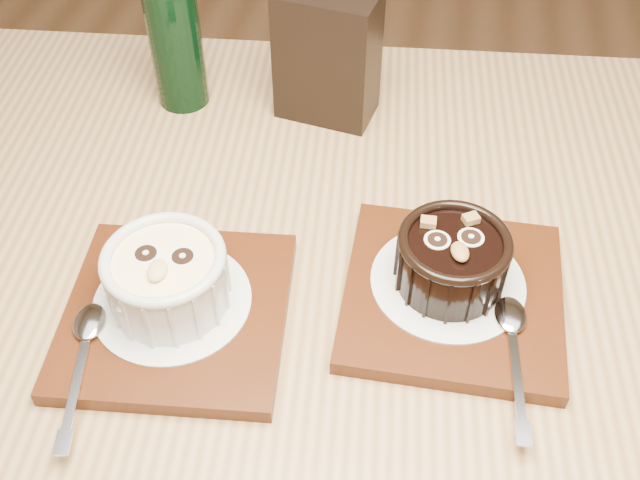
# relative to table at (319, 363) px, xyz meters

# --- Properties ---
(table) EXTENTS (1.26, 0.90, 0.75)m
(table) POSITION_rel_table_xyz_m (0.00, 0.00, 0.00)
(table) COLOR olive
(table) RESTS_ON ground
(tray_left) EXTENTS (0.20, 0.20, 0.01)m
(tray_left) POSITION_rel_table_xyz_m (-0.11, -0.04, 0.10)
(tray_left) COLOR #471F0B
(tray_left) RESTS_ON table
(doily_left) EXTENTS (0.13, 0.13, 0.00)m
(doily_left) POSITION_rel_table_xyz_m (-0.12, -0.03, 0.11)
(doily_left) COLOR silver
(doily_left) RESTS_ON tray_left
(ramekin_white) EXTENTS (0.10, 0.10, 0.06)m
(ramekin_white) POSITION_rel_table_xyz_m (-0.12, -0.03, 0.14)
(ramekin_white) COLOR silver
(ramekin_white) RESTS_ON doily_left
(spoon_left) EXTENTS (0.05, 0.14, 0.01)m
(spoon_left) POSITION_rel_table_xyz_m (-0.17, -0.10, 0.11)
(spoon_left) COLOR silver
(spoon_left) RESTS_ON tray_left
(tray_right) EXTENTS (0.18, 0.18, 0.01)m
(tray_right) POSITION_rel_table_xyz_m (0.11, 0.02, 0.10)
(tray_right) COLOR #471F0B
(tray_right) RESTS_ON table
(doily_right) EXTENTS (0.13, 0.13, 0.00)m
(doily_right) POSITION_rel_table_xyz_m (0.11, 0.03, 0.11)
(doily_right) COLOR silver
(doily_right) RESTS_ON tray_right
(ramekin_dark) EXTENTS (0.09, 0.09, 0.06)m
(ramekin_dark) POSITION_rel_table_xyz_m (0.11, 0.03, 0.14)
(ramekin_dark) COLOR black
(ramekin_dark) RESTS_ON doily_right
(spoon_right) EXTENTS (0.04, 0.14, 0.01)m
(spoon_right) POSITION_rel_table_xyz_m (0.16, -0.04, 0.11)
(spoon_right) COLOR silver
(spoon_right) RESTS_ON tray_right
(condiment_stand) EXTENTS (0.11, 0.08, 0.14)m
(condiment_stand) POSITION_rel_table_xyz_m (-0.04, 0.26, 0.16)
(condiment_stand) COLOR black
(condiment_stand) RESTS_ON table
(green_bottle) EXTENTS (0.05, 0.05, 0.21)m
(green_bottle) POSITION_rel_table_xyz_m (-0.20, 0.26, 0.17)
(green_bottle) COLOR black
(green_bottle) RESTS_ON table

